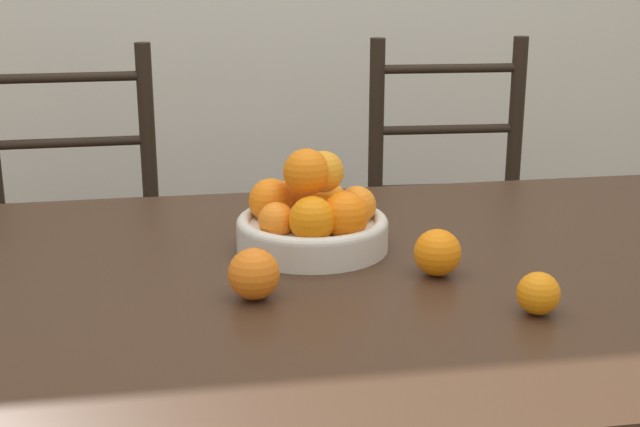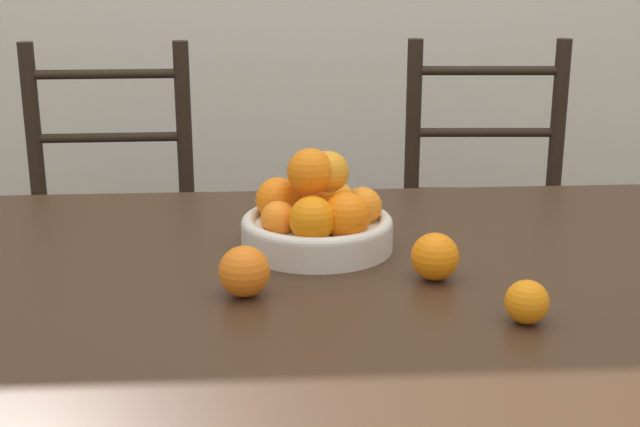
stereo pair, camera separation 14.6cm
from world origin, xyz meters
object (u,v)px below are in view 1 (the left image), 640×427
at_px(fruit_bowl, 312,216).
at_px(chair_left, 76,280).
at_px(orange_loose_0, 538,293).
at_px(chair_right, 454,258).
at_px(orange_loose_2, 254,274).
at_px(orange_loose_1, 437,253).

bearing_deg(fruit_bowl, chair_left, 126.16).
bearing_deg(chair_left, fruit_bowl, -54.37).
relative_size(orange_loose_0, chair_right, 0.06).
xyz_separation_m(chair_left, chair_right, (0.97, -0.00, 0.00)).
distance_m(orange_loose_2, chair_left, 0.99).
relative_size(orange_loose_2, chair_left, 0.07).
xyz_separation_m(orange_loose_1, chair_right, (0.31, 0.82, -0.32)).
xyz_separation_m(fruit_bowl, chair_right, (0.48, 0.66, -0.34)).
distance_m(orange_loose_1, orange_loose_2, 0.30).
relative_size(orange_loose_2, chair_right, 0.07).
xyz_separation_m(fruit_bowl, orange_loose_0, (0.27, -0.34, -0.03)).
xyz_separation_m(orange_loose_0, orange_loose_2, (-0.40, 0.13, 0.01)).
bearing_deg(chair_left, chair_right, -0.53).
distance_m(fruit_bowl, chair_left, 0.88).
height_order(orange_loose_1, chair_right, chair_right).
bearing_deg(orange_loose_2, fruit_bowl, 59.86).
bearing_deg(orange_loose_0, orange_loose_1, 118.82).
distance_m(orange_loose_0, chair_left, 1.29).
relative_size(orange_loose_0, orange_loose_2, 0.80).
xyz_separation_m(fruit_bowl, chair_left, (-0.48, 0.66, -0.34)).
xyz_separation_m(fruit_bowl, orange_loose_1, (0.18, -0.16, -0.02)).
distance_m(fruit_bowl, orange_loose_2, 0.24).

